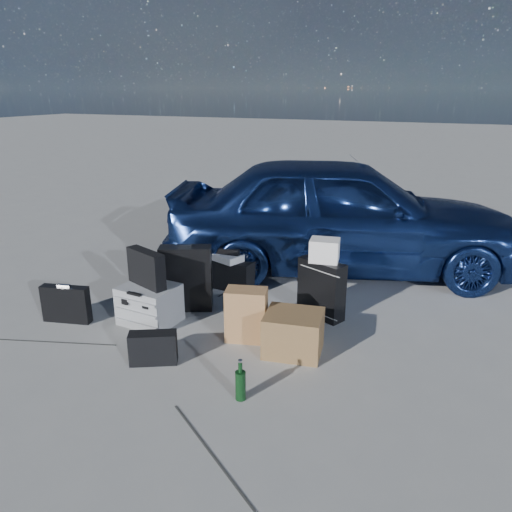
{
  "coord_description": "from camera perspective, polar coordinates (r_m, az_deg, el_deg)",
  "views": [
    {
      "loc": [
        1.88,
        -3.13,
        2.02
      ],
      "look_at": [
        0.14,
        0.85,
        0.56
      ],
      "focal_mm": 35.0,
      "sensor_mm": 36.0,
      "label": 1
    }
  ],
  "objects": [
    {
      "name": "messenger_bag",
      "position": [
        3.97,
        -11.67,
        -10.25
      ],
      "size": [
        0.38,
        0.29,
        0.25
      ],
      "primitive_type": "cube",
      "rotation": [
        0.0,
        0.0,
        0.49
      ],
      "color": "black",
      "rests_on": "ground"
    },
    {
      "name": "duffel_bag",
      "position": [
        5.33,
        -3.29,
        -1.85
      ],
      "size": [
        0.66,
        0.34,
        0.32
      ],
      "primitive_type": "cube",
      "rotation": [
        0.0,
        0.0,
        -0.11
      ],
      "color": "black",
      "rests_on": "ground"
    },
    {
      "name": "suitcase_right",
      "position": [
        4.63,
        7.48,
        -3.74
      ],
      "size": [
        0.48,
        0.33,
        0.54
      ],
      "primitive_type": "cube",
      "rotation": [
        0.0,
        0.0,
        -0.42
      ],
      "color": "black",
      "rests_on": "ground"
    },
    {
      "name": "flat_box_white",
      "position": [
        5.25,
        -3.32,
        0.1
      ],
      "size": [
        0.49,
        0.43,
        0.07
      ],
      "primitive_type": "cube",
      "rotation": [
        0.0,
        0.0,
        -0.35
      ],
      "color": "white",
      "rests_on": "duffel_bag"
    },
    {
      "name": "suitcase_left",
      "position": [
        4.77,
        -7.98,
        -2.54
      ],
      "size": [
        0.51,
        0.36,
        0.63
      ],
      "primitive_type": "cube",
      "rotation": [
        0.0,
        0.0,
        0.43
      ],
      "color": "black",
      "rests_on": "ground"
    },
    {
      "name": "ground",
      "position": [
        4.17,
        -6.53,
        -10.49
      ],
      "size": [
        60.0,
        60.0,
        0.0
      ],
      "primitive_type": "plane",
      "color": "#A0A09B",
      "rests_on": "ground"
    },
    {
      "name": "cardboard_box",
      "position": [
        4.03,
        4.3,
        -8.78
      ],
      "size": [
        0.51,
        0.46,
        0.34
      ],
      "primitive_type": "cube",
      "rotation": [
        0.0,
        0.0,
        0.16
      ],
      "color": "brown",
      "rests_on": "ground"
    },
    {
      "name": "briefcase",
      "position": [
        4.84,
        -20.88,
        -5.15
      ],
      "size": [
        0.45,
        0.2,
        0.34
      ],
      "primitive_type": "cube",
      "rotation": [
        0.0,
        0.0,
        0.24
      ],
      "color": "black",
      "rests_on": "ground"
    },
    {
      "name": "white_carton",
      "position": [
        4.51,
        7.83,
        0.66
      ],
      "size": [
        0.29,
        0.24,
        0.2
      ],
      "primitive_type": "cube",
      "rotation": [
        0.0,
        0.0,
        0.16
      ],
      "color": "white",
      "rests_on": "suitcase_right"
    },
    {
      "name": "green_bottle",
      "position": [
        3.48,
        -1.79,
        -14.05
      ],
      "size": [
        0.09,
        0.09,
        0.29
      ],
      "primitive_type": "cylinder",
      "rotation": [
        0.0,
        0.0,
        -0.22
      ],
      "color": "black",
      "rests_on": "ground"
    },
    {
      "name": "car",
      "position": [
        5.76,
        9.77,
        4.77
      ],
      "size": [
        4.2,
        2.72,
        1.33
      ],
      "primitive_type": "imported",
      "rotation": [
        0.0,
        0.0,
        1.89
      ],
      "color": "navy",
      "rests_on": "ground"
    },
    {
      "name": "laptop_bag",
      "position": [
        4.51,
        -12.44,
        -1.37
      ],
      "size": [
        0.44,
        0.25,
        0.33
      ],
      "primitive_type": "cube",
      "rotation": [
        0.0,
        0.0,
        -0.36
      ],
      "color": "black",
      "rests_on": "pelican_case"
    },
    {
      "name": "pelican_case",
      "position": [
        4.61,
        -12.06,
        -5.4
      ],
      "size": [
        0.51,
        0.43,
        0.35
      ],
      "primitive_type": "cube",
      "rotation": [
        0.0,
        0.0,
        -0.07
      ],
      "color": "#B0B2B6",
      "rests_on": "ground"
    },
    {
      "name": "kraft_bag",
      "position": [
        4.19,
        -1.11,
        -6.73
      ],
      "size": [
        0.38,
        0.29,
        0.45
      ],
      "primitive_type": "cube",
      "rotation": [
        0.0,
        0.0,
        0.27
      ],
      "color": "#B0824C",
      "rests_on": "ground"
    },
    {
      "name": "flat_box_black",
      "position": [
        5.22,
        -3.14,
        0.79
      ],
      "size": [
        0.31,
        0.23,
        0.06
      ],
      "primitive_type": "cube",
      "rotation": [
        0.0,
        0.0,
        0.07
      ],
      "color": "black",
      "rests_on": "flat_box_white"
    }
  ]
}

